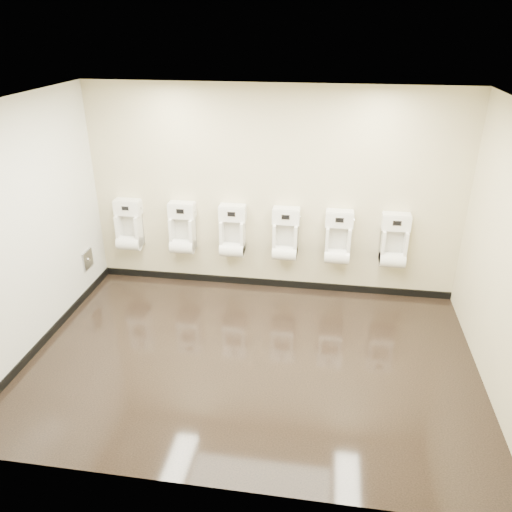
{
  "coord_description": "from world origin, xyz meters",
  "views": [
    {
      "loc": [
        0.74,
        -4.55,
        3.5
      ],
      "look_at": [
        -0.03,
        0.55,
        1.04
      ],
      "focal_mm": 35.0,
      "sensor_mm": 36.0,
      "label": 1
    }
  ],
  "objects": [
    {
      "name": "left_wall",
      "position": [
        -2.5,
        0.0,
        1.4
      ],
      "size": [
        0.02,
        3.5,
        2.8
      ],
      "primitive_type": "cube",
      "color": "beige",
      "rests_on": "ground"
    },
    {
      "name": "ground",
      "position": [
        0.0,
        0.0,
        0.0
      ],
      "size": [
        5.0,
        3.5,
        0.0
      ],
      "primitive_type": "cube",
      "color": "black",
      "rests_on": "ground"
    },
    {
      "name": "urinal_4",
      "position": [
        0.91,
        1.63,
        0.82
      ],
      "size": [
        0.38,
        0.28,
        0.7
      ],
      "color": "white",
      "rests_on": "back_wall"
    },
    {
      "name": "front_wall",
      "position": [
        0.0,
        -1.75,
        1.4
      ],
      "size": [
        5.0,
        0.02,
        2.8
      ],
      "primitive_type": "cube",
      "color": "beige",
      "rests_on": "ground"
    },
    {
      "name": "skirting_left",
      "position": [
        -2.49,
        0.0,
        0.05
      ],
      "size": [
        0.02,
        3.5,
        0.1
      ],
      "primitive_type": "cube",
      "color": "black",
      "rests_on": "ground"
    },
    {
      "name": "tile_overlay_left",
      "position": [
        -2.5,
        0.0,
        1.4
      ],
      "size": [
        0.01,
        3.5,
        2.8
      ],
      "primitive_type": "cube",
      "color": "white",
      "rests_on": "ground"
    },
    {
      "name": "urinal_3",
      "position": [
        0.2,
        1.63,
        0.82
      ],
      "size": [
        0.38,
        0.28,
        0.7
      ],
      "color": "white",
      "rests_on": "back_wall"
    },
    {
      "name": "back_wall",
      "position": [
        0.0,
        1.75,
        1.4
      ],
      "size": [
        5.0,
        0.02,
        2.8
      ],
      "primitive_type": "cube",
      "color": "beige",
      "rests_on": "ground"
    },
    {
      "name": "ceiling",
      "position": [
        0.0,
        0.0,
        2.8
      ],
      "size": [
        5.0,
        3.5,
        0.0
      ],
      "primitive_type": "cube",
      "color": "silver"
    },
    {
      "name": "urinal_1",
      "position": [
        -1.23,
        1.63,
        0.82
      ],
      "size": [
        0.38,
        0.28,
        0.7
      ],
      "color": "white",
      "rests_on": "back_wall"
    },
    {
      "name": "urinal_5",
      "position": [
        1.63,
        1.63,
        0.82
      ],
      "size": [
        0.38,
        0.28,
        0.7
      ],
      "color": "white",
      "rests_on": "back_wall"
    },
    {
      "name": "urinal_2",
      "position": [
        -0.52,
        1.63,
        0.82
      ],
      "size": [
        0.38,
        0.28,
        0.7
      ],
      "color": "white",
      "rests_on": "back_wall"
    },
    {
      "name": "urinal_0",
      "position": [
        -2.01,
        1.63,
        0.82
      ],
      "size": [
        0.38,
        0.28,
        0.7
      ],
      "color": "white",
      "rests_on": "back_wall"
    },
    {
      "name": "right_wall",
      "position": [
        2.5,
        0.0,
        1.4
      ],
      "size": [
        0.02,
        3.5,
        2.8
      ],
      "primitive_type": "cube",
      "color": "beige",
      "rests_on": "ground"
    },
    {
      "name": "access_panel",
      "position": [
        -2.48,
        1.2,
        0.5
      ],
      "size": [
        0.04,
        0.25,
        0.25
      ],
      "color": "#9E9EA3",
      "rests_on": "left_wall"
    },
    {
      "name": "skirting_back",
      "position": [
        0.0,
        1.74,
        0.05
      ],
      "size": [
        5.0,
        0.02,
        0.1
      ],
      "primitive_type": "cube",
      "color": "black",
      "rests_on": "ground"
    }
  ]
}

